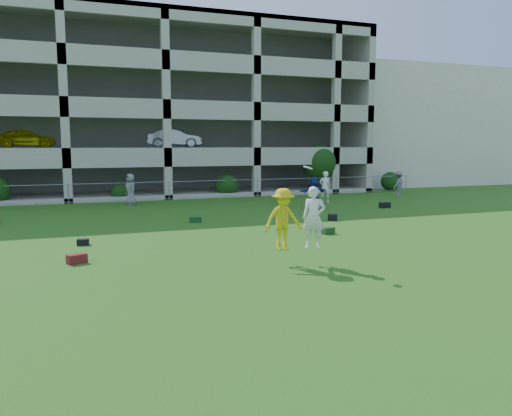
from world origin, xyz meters
name	(u,v)px	position (x,y,z in m)	size (l,w,h in m)	color
ground	(288,270)	(0.00, 0.00, 0.00)	(100.00, 100.00, 0.00)	#235114
stucco_building	(393,128)	(23.00, 28.00, 5.00)	(16.00, 14.00, 10.00)	beige
bystander_c	(131,189)	(-2.56, 17.02, 0.91)	(0.89, 0.58, 1.83)	slate
bystander_d	(314,193)	(6.73, 11.92, 0.89)	(1.65, 0.52, 1.78)	navy
bystander_e	(325,187)	(8.54, 14.12, 0.96)	(0.70, 0.46, 1.91)	white
bystander_f	(398,184)	(14.88, 15.65, 0.87)	(1.13, 0.65, 1.74)	slate
bag_red_a	(77,259)	(-5.60, 2.88, 0.14)	(0.55, 0.30, 0.28)	#530E1A
bag_black_b	(83,242)	(-5.39, 5.67, 0.11)	(0.40, 0.25, 0.22)	black
bag_green_c	(327,231)	(3.75, 4.74, 0.13)	(0.50, 0.35, 0.26)	#163814
crate_d	(332,217)	(5.62, 7.76, 0.15)	(0.35, 0.35, 0.30)	black
bag_black_e	(385,205)	(10.59, 10.88, 0.15)	(0.60, 0.30, 0.30)	black
bag_green_g	(195,220)	(-0.52, 9.33, 0.12)	(0.50, 0.30, 0.25)	#13351C
frisbee_contest	(291,219)	(0.34, 0.59, 1.36)	(1.86, 0.97, 2.49)	gold
parking_garage	(148,112)	(-0.01, 27.70, 6.01)	(30.00, 14.00, 12.00)	#9E998C
fence	(169,190)	(0.00, 19.00, 0.61)	(36.06, 0.06, 1.20)	gray
shrub_row	(234,174)	(4.59, 19.70, 1.51)	(34.38, 2.52, 3.50)	#163D11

